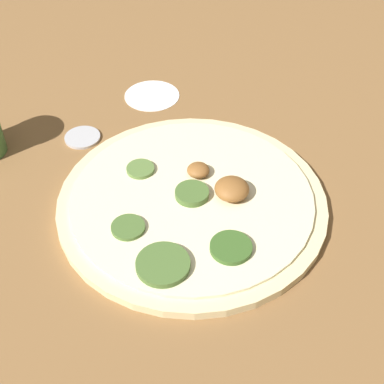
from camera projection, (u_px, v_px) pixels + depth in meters
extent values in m
plane|color=brown|center=(192.00, 205.00, 0.61)|extent=(3.00, 3.00, 0.00)
cylinder|color=beige|center=(192.00, 202.00, 0.61)|extent=(0.30, 0.30, 0.01)
cylinder|color=beige|center=(192.00, 197.00, 0.60)|extent=(0.27, 0.27, 0.00)
cylinder|color=#385B23|center=(231.00, 247.00, 0.54)|extent=(0.04, 0.04, 0.01)
cylinder|color=#47662D|center=(190.00, 194.00, 0.60)|extent=(0.04, 0.04, 0.01)
cylinder|color=#47662D|center=(128.00, 227.00, 0.56)|extent=(0.04, 0.04, 0.00)
cylinder|color=#47662D|center=(163.00, 264.00, 0.53)|extent=(0.05, 0.05, 0.01)
ellipsoid|color=brown|center=(232.00, 189.00, 0.60)|extent=(0.04, 0.04, 0.02)
ellipsoid|color=brown|center=(198.00, 170.00, 0.62)|extent=(0.03, 0.03, 0.01)
cylinder|color=#567538|center=(140.00, 169.00, 0.63)|extent=(0.03, 0.03, 0.00)
cylinder|color=#B2B2B7|center=(82.00, 136.00, 0.70)|extent=(0.05, 0.05, 0.01)
cylinder|color=white|center=(152.00, 95.00, 0.77)|extent=(0.08, 0.08, 0.00)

